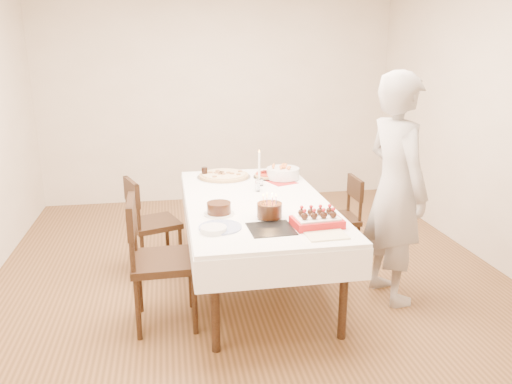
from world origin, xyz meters
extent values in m
plane|color=#50341B|center=(0.00, 0.00, 0.00)|extent=(5.00, 5.00, 0.00)
cube|color=beige|center=(0.00, 2.50, 1.35)|extent=(4.50, 0.04, 2.70)
cube|color=beige|center=(0.00, -2.50, 1.35)|extent=(4.50, 0.04, 2.70)
cube|color=beige|center=(2.25, 0.00, 1.35)|extent=(0.04, 5.00, 2.70)
cube|color=white|center=(0.02, -0.09, 0.38)|extent=(1.29, 2.22, 0.75)
imported|color=#BAB4AF|center=(1.05, -0.49, 0.90)|extent=(0.53, 0.72, 1.81)
cylinder|color=beige|center=(-0.16, 0.68, 0.77)|extent=(0.67, 0.67, 0.04)
cylinder|color=red|center=(0.27, 0.62, 0.77)|extent=(0.31, 0.31, 0.04)
cube|color=#B21E1E|center=(0.36, 0.42, 0.75)|extent=(0.29, 0.29, 0.01)
cylinder|color=white|center=(0.39, 0.54, 0.81)|extent=(0.38, 0.38, 0.10)
cylinder|color=white|center=(0.13, 0.35, 0.92)|extent=(0.07, 0.07, 0.33)
cylinder|color=black|center=(-0.34, 0.71, 0.80)|extent=(0.07, 0.07, 0.10)
cylinder|color=black|center=(-0.32, -0.40, 0.80)|extent=(0.27, 0.27, 0.09)
cube|color=black|center=(0.00, -0.78, 0.75)|extent=(0.32, 0.32, 0.01)
cylinder|color=#39200F|center=(0.04, -0.55, 0.85)|extent=(0.22, 0.22, 0.17)
cube|color=beige|center=(0.34, -0.97, 0.75)|extent=(0.28, 0.19, 0.02)
cylinder|color=white|center=(-0.39, -0.76, 0.77)|extent=(0.23, 0.23, 0.04)
cylinder|color=white|center=(-0.34, -0.69, 0.76)|extent=(0.38, 0.38, 0.01)
camera|label=1|loc=(-0.67, -3.95, 1.97)|focal=35.00mm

